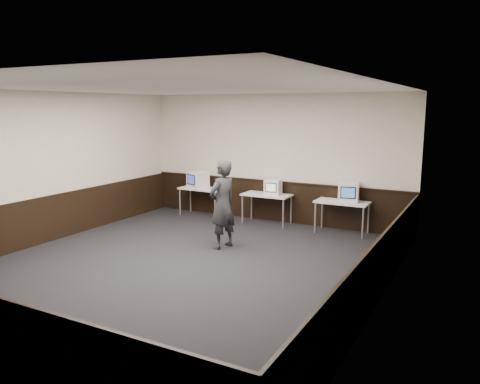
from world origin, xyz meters
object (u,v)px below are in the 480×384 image
(emac_center, at_px, (273,187))
(person, at_px, (223,204))
(desk_right, at_px, (342,204))
(desk_left, at_px, (202,191))
(desk_center, at_px, (267,197))
(emac_left, at_px, (198,180))
(emac_right, at_px, (349,192))

(emac_center, relative_size, person, 0.24)
(desk_right, height_order, person, person)
(desk_left, relative_size, desk_center, 1.00)
(desk_right, xyz_separation_m, emac_center, (-1.74, 0.01, 0.26))
(desk_right, bearing_deg, desk_center, 180.00)
(desk_center, bearing_deg, desk_left, 180.00)
(emac_left, bearing_deg, emac_right, 19.12)
(desk_left, xyz_separation_m, emac_center, (2.06, 0.01, 0.26))
(desk_left, bearing_deg, emac_right, 0.59)
(desk_right, xyz_separation_m, emac_right, (0.13, 0.04, 0.29))
(desk_left, xyz_separation_m, emac_right, (3.93, 0.04, 0.29))
(desk_left, bearing_deg, desk_center, 0.00)
(desk_center, distance_m, emac_right, 2.05)
(desk_left, relative_size, emac_center, 2.71)
(desk_center, bearing_deg, person, -88.52)
(emac_right, bearing_deg, emac_center, 169.78)
(emac_right, bearing_deg, desk_center, 170.06)
(desk_left, height_order, person, person)
(desk_left, bearing_deg, desk_right, 0.00)
(desk_center, bearing_deg, emac_right, 1.13)
(desk_right, bearing_deg, emac_left, -179.55)
(desk_left, bearing_deg, person, -49.12)
(emac_left, xyz_separation_m, emac_center, (2.17, 0.04, -0.03))
(desk_left, xyz_separation_m, desk_right, (3.80, 0.00, 0.00))
(desk_left, distance_m, emac_center, 2.08)
(emac_center, height_order, emac_right, emac_right)
(desk_left, distance_m, emac_left, 0.31)
(desk_center, height_order, desk_right, same)
(desk_center, height_order, person, person)
(emac_right, bearing_deg, person, -141.67)
(desk_center, relative_size, person, 0.66)
(desk_left, height_order, emac_right, emac_right)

